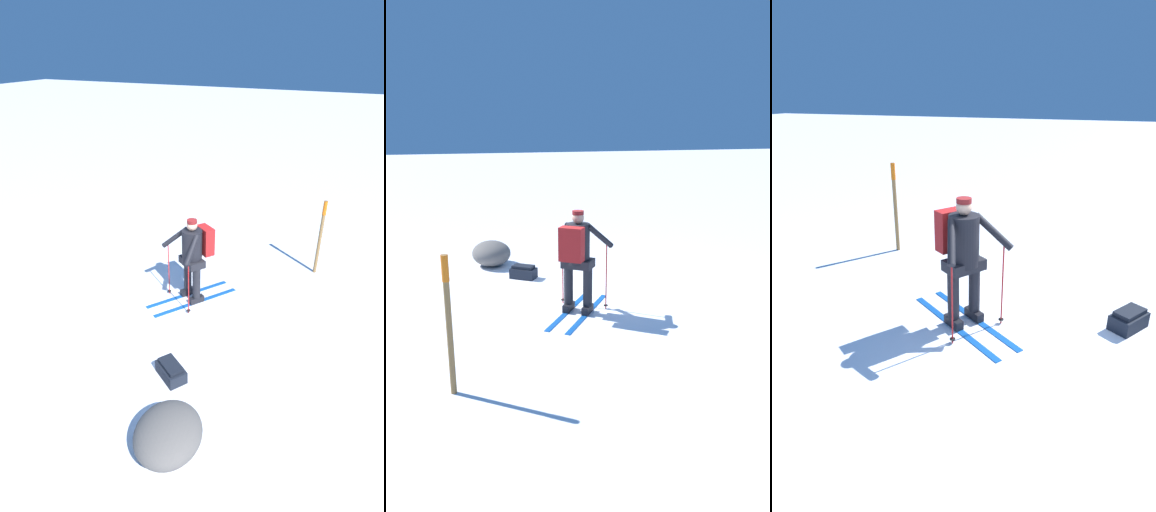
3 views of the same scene
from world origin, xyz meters
TOP-DOWN VIEW (x-y plane):
  - ground_plane at (0.00, 0.00)m, footprint 80.00×80.00m
  - skier at (-0.80, 0.07)m, footprint 1.74×1.39m
  - dropped_backpack at (1.27, 0.64)m, footprint 0.52×0.57m
  - trail_marker at (-2.84, 2.07)m, footprint 0.08×0.08m
  - rock_boulder at (2.36, 1.17)m, footprint 0.97×0.82m

SIDE VIEW (x-z plane):
  - ground_plane at x=0.00m, z-range 0.00..0.00m
  - dropped_backpack at x=1.27m, z-range -0.01..0.26m
  - rock_boulder at x=2.36m, z-range 0.00..0.53m
  - trail_marker at x=-2.84m, z-range 0.13..1.79m
  - skier at x=-0.80m, z-range 0.15..1.84m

